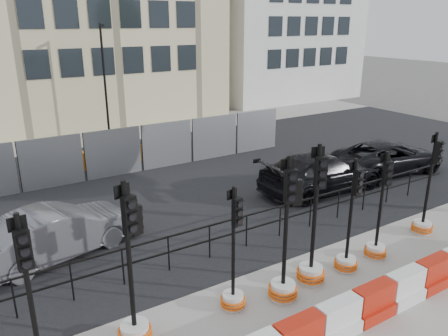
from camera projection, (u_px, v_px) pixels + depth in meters
ground at (272, 266)px, 11.45m from camera, size 120.00×120.00×0.00m
sidewalk_near at (361, 331)px, 9.04m from camera, size 40.00×6.00×0.02m
road at (162, 185)px, 17.08m from camera, size 40.00×14.00×0.03m
sidewalk_far at (95, 136)px, 24.32m from camera, size 40.00×4.00×0.02m
kerb_railing at (247, 225)px, 12.20m from camera, size 18.00×0.04×1.00m
heras_fencing at (125, 153)px, 18.80m from camera, size 14.33×1.72×2.00m
lamp_post_far at (105, 79)px, 22.73m from camera, size 0.12×0.56×6.00m
barrier_row at (356, 311)px, 9.08m from camera, size 12.55×0.50×0.80m
traffic_signal_b at (134, 307)px, 8.49m from camera, size 0.68×0.68×3.45m
traffic_signal_c at (233, 285)px, 9.60m from camera, size 0.57×0.57×2.91m
traffic_signal_d at (285, 267)px, 9.84m from camera, size 0.68×0.68×3.47m
traffic_signal_e at (312, 256)px, 10.53m from camera, size 0.70×0.70×3.53m
traffic_signal_f at (348, 245)px, 11.04m from camera, size 0.59×0.59×3.02m
traffic_signal_g at (377, 237)px, 11.68m from camera, size 0.59×0.59×3.00m
traffic_signal_h at (425, 214)px, 13.02m from camera, size 0.62×0.62×3.15m
car_b at (58, 232)px, 11.78m from camera, size 3.46×4.94×1.40m
car_c at (322, 172)px, 16.30m from camera, size 2.41×5.23×1.48m
car_d at (388, 157)px, 18.34m from camera, size 3.32×5.41×1.37m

